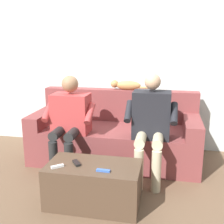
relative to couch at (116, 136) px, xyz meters
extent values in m
plane|color=brown|center=(0.00, 0.74, -0.31)|extent=(8.00, 8.00, 0.00)
cube|color=silver|center=(0.00, -0.55, 0.98)|extent=(4.97, 0.06, 2.57)
cube|color=brown|center=(0.00, 0.14, -0.08)|extent=(1.70, 0.69, 0.44)
cube|color=brown|center=(0.00, -0.29, 0.13)|extent=(2.09, 0.18, 0.87)
cube|color=brown|center=(-0.95, 0.14, 0.00)|extent=(0.20, 0.69, 0.62)
cube|color=brown|center=(0.95, 0.14, 0.00)|extent=(0.20, 0.69, 0.62)
cube|color=#4C3828|center=(0.00, 1.10, -0.11)|extent=(0.87, 0.47, 0.40)
cube|color=black|center=(-0.47, 0.35, 0.40)|extent=(0.41, 0.27, 0.53)
sphere|color=tan|center=(-0.47, 0.35, 0.78)|extent=(0.18, 0.18, 0.18)
cylinder|color=#C6B793|center=(-0.56, 0.55, 0.19)|extent=(0.11, 0.40, 0.11)
cylinder|color=#C6B793|center=(-0.38, 0.55, 0.19)|extent=(0.11, 0.40, 0.11)
cylinder|color=#C6B793|center=(-0.56, 0.75, -0.08)|extent=(0.10, 0.10, 0.44)
cylinder|color=#C6B793|center=(-0.38, 0.75, -0.08)|extent=(0.10, 0.10, 0.44)
cylinder|color=black|center=(-0.72, 0.43, 0.45)|extent=(0.08, 0.27, 0.22)
cylinder|color=black|center=(-0.23, 0.43, 0.45)|extent=(0.08, 0.27, 0.22)
cube|color=#B23838|center=(0.47, 0.35, 0.37)|extent=(0.43, 0.29, 0.47)
sphere|color=#936B4C|center=(0.47, 0.35, 0.72)|extent=(0.19, 0.19, 0.19)
cylinder|color=black|center=(0.38, 0.53, 0.19)|extent=(0.11, 0.37, 0.11)
cylinder|color=black|center=(0.56, 0.53, 0.19)|extent=(0.11, 0.37, 0.11)
cylinder|color=black|center=(0.38, 0.71, -0.08)|extent=(0.10, 0.10, 0.44)
cylinder|color=black|center=(0.56, 0.71, -0.08)|extent=(0.10, 0.10, 0.44)
cylinder|color=#B23838|center=(0.22, 0.43, 0.40)|extent=(0.08, 0.27, 0.22)
cylinder|color=#B23838|center=(0.73, 0.43, 0.40)|extent=(0.08, 0.27, 0.22)
ellipsoid|color=#B7844C|center=(-0.12, -0.29, 0.63)|extent=(0.33, 0.11, 0.12)
sphere|color=#B7844C|center=(0.07, -0.29, 0.64)|extent=(0.10, 0.10, 0.10)
cone|color=#B7844C|center=(0.07, -0.32, 0.69)|extent=(0.04, 0.04, 0.03)
cone|color=#B7844C|center=(0.07, -0.27, 0.69)|extent=(0.04, 0.04, 0.03)
cylinder|color=#B7844C|center=(-0.34, -0.29, 0.60)|extent=(0.18, 0.03, 0.03)
cube|color=black|center=(0.16, 1.12, 0.11)|extent=(0.11, 0.13, 0.02)
cube|color=#3860B7|center=(-0.12, 1.22, 0.10)|extent=(0.12, 0.04, 0.02)
cube|color=white|center=(0.30, 1.22, 0.11)|extent=(0.11, 0.10, 0.02)
camera|label=1|loc=(-0.64, 3.40, 1.20)|focal=44.85mm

